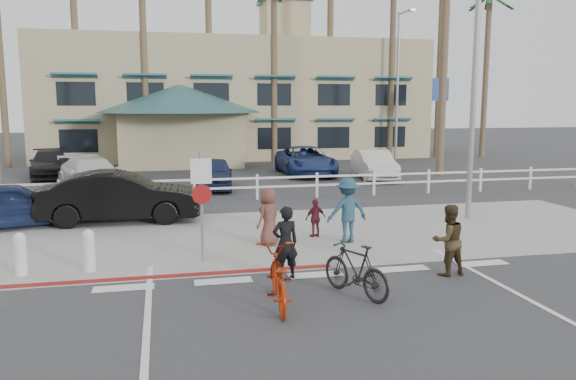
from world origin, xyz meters
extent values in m
plane|color=#333335|center=(0.00, 0.00, 0.00)|extent=(140.00, 140.00, 0.00)
cube|color=#333335|center=(0.00, -2.00, 0.00)|extent=(12.00, 16.00, 0.01)
cube|color=gray|center=(0.00, 4.50, 0.01)|extent=(22.00, 7.00, 0.01)
cube|color=#333335|center=(0.00, 8.50, 0.00)|extent=(40.00, 5.00, 0.01)
cube|color=#333335|center=(0.00, 18.00, 0.00)|extent=(50.00, 16.00, 0.01)
cube|color=maroon|center=(-3.00, 1.20, 0.01)|extent=(7.00, 0.25, 0.02)
imported|color=#9B2106|center=(-1.18, -1.03, 0.53)|extent=(0.91, 2.09, 1.07)
imported|color=black|center=(-0.70, 0.50, 0.78)|extent=(0.62, 0.46, 1.57)
imported|color=black|center=(0.39, -0.83, 0.53)|extent=(1.18, 1.80, 1.05)
imported|color=#3D2E19|center=(2.78, 0.00, 0.78)|extent=(0.81, 0.66, 1.55)
imported|color=navy|center=(1.63, 3.32, 0.87)|extent=(1.18, 0.76, 1.74)
imported|color=maroon|center=(0.94, 4.03, 0.54)|extent=(0.68, 0.42, 1.07)
imported|color=brown|center=(-0.49, 3.46, 0.76)|extent=(0.88, 0.85, 1.52)
imported|color=black|center=(-4.49, 7.35, 0.80)|extent=(4.90, 1.79, 1.60)
imported|color=#172249|center=(-7.61, 7.21, 0.69)|extent=(4.35, 2.65, 1.38)
imported|color=silver|center=(-6.06, 13.98, 0.72)|extent=(3.68, 5.39, 1.45)
imported|color=#19234B|center=(-0.97, 13.81, 0.68)|extent=(2.07, 4.15, 1.36)
imported|color=silver|center=(7.07, 15.28, 0.72)|extent=(2.05, 4.50, 1.43)
imported|color=black|center=(-8.68, 19.51, 0.69)|extent=(2.76, 5.00, 1.37)
imported|color=navy|center=(4.18, 17.65, 0.75)|extent=(2.59, 5.43, 1.50)
camera|label=1|loc=(-3.17, -10.68, 3.65)|focal=35.00mm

